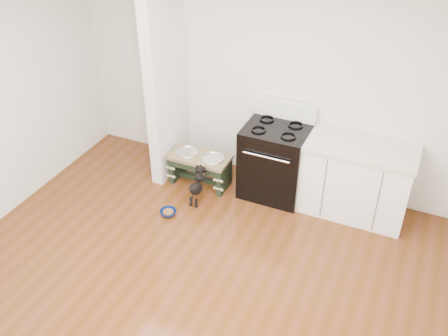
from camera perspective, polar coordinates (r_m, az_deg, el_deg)
ground at (r=4.99m, az=-5.83°, el=-15.58°), size 5.00×5.00×0.00m
room_shell at (r=3.90m, az=-7.18°, el=0.00°), size 5.00×5.00×5.00m
partition_wall at (r=6.15m, az=-6.65°, el=10.50°), size 0.15×0.80×2.70m
oven_range at (r=6.09m, az=5.87°, el=0.97°), size 0.76×0.69×1.14m
cabinet_run at (r=5.96m, az=14.84°, el=-1.29°), size 1.24×0.64×0.91m
dog_feeder at (r=6.32m, az=-2.75°, el=0.49°), size 0.76×0.41×0.43m
puppy at (r=6.03m, az=-3.07°, el=-1.83°), size 0.13×0.39×0.46m
floor_bowl at (r=5.98m, az=-6.40°, el=-5.08°), size 0.24×0.24×0.06m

